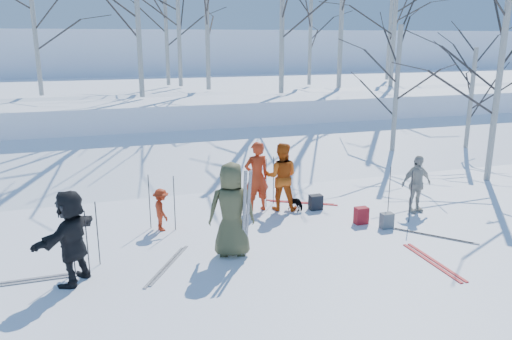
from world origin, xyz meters
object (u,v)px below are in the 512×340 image
object	(u,v)px
skier_olive_center	(232,210)
skier_redor_behind	(281,177)
backpack_red	(361,215)
dog	(295,202)
skier_red_seated	(161,210)
skier_red_north	(257,177)
skier_grey_west	(71,237)
skier_cream_east	(416,184)
backpack_dark	(316,202)
backpack_grey	(387,221)

from	to	relation	value
skier_olive_center	skier_redor_behind	world-z (taller)	skier_olive_center
backpack_red	dog	bearing A→B (deg)	129.16
skier_redor_behind	skier_red_seated	distance (m)	3.31
skier_red_north	dog	size ratio (longest dim) A/B	3.50
skier_red_seated	skier_grey_west	xyz separation A→B (m)	(-1.90, -2.15, 0.39)
skier_olive_center	skier_cream_east	world-z (taller)	skier_olive_center
skier_red_north	skier_red_seated	world-z (taller)	skier_red_north
skier_red_north	skier_redor_behind	distance (m)	0.66
skier_red_seated	skier_grey_west	size ratio (longest dim) A/B	0.57
skier_olive_center	backpack_dark	bearing A→B (deg)	-131.40
backpack_grey	backpack_dark	bearing A→B (deg)	121.04
skier_red_north	skier_red_seated	xyz separation A→B (m)	(-2.59, -0.67, -0.42)
dog	backpack_dark	distance (m)	0.56
skier_red_seated	skier_cream_east	xyz separation A→B (m)	(6.55, -0.70, 0.25)
skier_redor_behind	backpack_dark	xyz separation A→B (m)	(0.88, -0.30, -0.71)
skier_grey_west	backpack_red	distance (m)	6.79
skier_red_seated	backpack_grey	bearing A→B (deg)	-116.07
skier_red_north	backpack_grey	xyz separation A→B (m)	(2.60, -2.19, -0.75)
dog	skier_red_north	bearing A→B (deg)	-51.30
skier_red_seated	backpack_dark	bearing A→B (deg)	-96.21
skier_olive_center	skier_red_north	size ratio (longest dim) A/B	1.08
skier_grey_west	dog	world-z (taller)	skier_grey_west
skier_red_north	dog	bearing A→B (deg)	159.55
skier_red_north	skier_grey_west	xyz separation A→B (m)	(-4.49, -2.82, -0.03)
skier_cream_east	backpack_grey	world-z (taller)	skier_cream_east
skier_olive_center	skier_red_north	world-z (taller)	skier_olive_center
skier_grey_west	skier_red_seated	bearing A→B (deg)	172.23
skier_olive_center	skier_red_north	bearing A→B (deg)	-105.79
skier_olive_center	skier_cream_east	xyz separation A→B (m)	(5.31, 1.16, -0.24)
skier_redor_behind	skier_cream_east	world-z (taller)	skier_redor_behind
skier_olive_center	skier_cream_east	size ratio (longest dim) A/B	1.32
backpack_red	skier_grey_west	bearing A→B (deg)	-170.70
skier_red_north	skier_red_seated	distance (m)	2.71
skier_olive_center	dog	distance (m)	3.34
skier_redor_behind	backpack_red	bearing A→B (deg)	156.38
backpack_dark	skier_redor_behind	bearing A→B (deg)	161.23
skier_olive_center	backpack_grey	distance (m)	4.05
skier_red_seated	backpack_grey	size ratio (longest dim) A/B	2.71
skier_red_seated	dog	size ratio (longest dim) A/B	1.92
skier_grey_west	backpack_dark	world-z (taller)	skier_grey_west
backpack_grey	backpack_dark	size ratio (longest dim) A/B	0.95
skier_olive_center	backpack_dark	world-z (taller)	skier_olive_center
backpack_red	skier_cream_east	bearing A→B (deg)	11.43
backpack_red	backpack_grey	xyz separation A→B (m)	(0.43, -0.46, -0.02)
skier_redor_behind	backpack_grey	xyz separation A→B (m)	(1.95, -2.08, -0.72)
backpack_red	backpack_dark	xyz separation A→B (m)	(-0.64, 1.31, -0.01)
skier_grey_west	backpack_red	size ratio (longest dim) A/B	4.31
skier_red_north	skier_cream_east	size ratio (longest dim) A/B	1.23
skier_olive_center	backpack_grey	size ratio (longest dim) A/B	5.29
skier_olive_center	skier_cream_east	distance (m)	5.44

